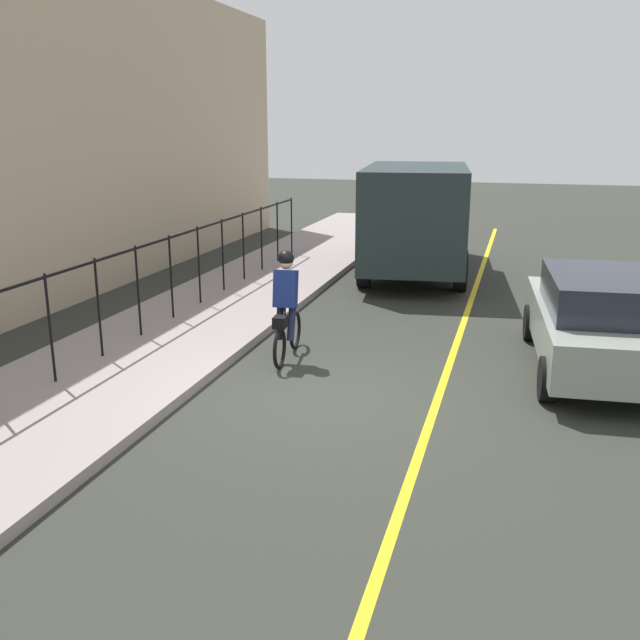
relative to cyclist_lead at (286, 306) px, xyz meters
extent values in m
plane|color=#2D2F28|center=(-1.46, -1.02, -0.91)|extent=(80.00, 80.00, 0.00)
cube|color=yellow|center=(-1.46, -2.62, -0.91)|extent=(36.00, 0.12, 0.01)
cube|color=gray|center=(-1.46, 2.38, -0.84)|extent=(40.00, 3.20, 0.15)
cylinder|color=black|center=(-2.29, 2.78, 0.04)|extent=(0.04, 0.04, 1.60)
cylinder|color=black|center=(-1.07, 2.78, 0.04)|extent=(0.04, 0.04, 1.60)
cylinder|color=black|center=(0.16, 2.78, 0.04)|extent=(0.04, 0.04, 1.60)
cylinder|color=black|center=(1.38, 2.78, 0.04)|extent=(0.04, 0.04, 1.60)
cylinder|color=black|center=(2.60, 2.78, 0.04)|extent=(0.04, 0.04, 1.60)
cylinder|color=black|center=(3.83, 2.78, 0.04)|extent=(0.04, 0.04, 1.60)
cylinder|color=black|center=(5.05, 2.78, 0.04)|extent=(0.04, 0.04, 1.60)
cylinder|color=black|center=(6.28, 2.78, 0.04)|extent=(0.04, 0.04, 1.60)
cylinder|color=black|center=(7.50, 2.78, 0.04)|extent=(0.04, 0.04, 1.60)
cylinder|color=black|center=(8.73, 2.78, 0.04)|extent=(0.04, 0.04, 1.60)
cube|color=black|center=(-0.46, 2.78, 0.79)|extent=(18.37, 0.04, 0.04)
torus|color=black|center=(0.60, 0.05, -0.58)|extent=(0.66, 0.11, 0.66)
torus|color=black|center=(-0.44, -0.03, -0.58)|extent=(0.66, 0.11, 0.66)
cube|color=black|center=(0.08, 0.01, -0.33)|extent=(0.93, 0.11, 0.24)
cylinder|color=black|center=(-0.07, -0.01, -0.18)|extent=(0.03, 0.03, 0.35)
cube|color=navy|center=(-0.02, 0.00, 0.29)|extent=(0.37, 0.38, 0.63)
sphere|color=tan|center=(0.03, 0.00, 0.71)|extent=(0.22, 0.22, 0.22)
sphere|color=black|center=(0.03, 0.00, 0.78)|extent=(0.26, 0.26, 0.26)
cylinder|color=#191E38|center=(-0.05, 0.10, -0.23)|extent=(0.34, 0.14, 0.65)
cylinder|color=#191E38|center=(-0.03, -0.10, -0.23)|extent=(0.34, 0.14, 0.65)
cube|color=black|center=(-0.39, -0.03, -0.16)|extent=(0.25, 0.22, 0.18)
cube|color=gray|center=(0.85, -4.83, -0.24)|extent=(4.52, 2.13, 0.70)
cube|color=#1E232D|center=(0.65, -4.84, 0.39)|extent=(2.58, 1.77, 0.56)
cylinder|color=black|center=(2.28, -3.87, -0.59)|extent=(0.65, 0.27, 0.64)
cylinder|color=black|center=(2.41, -5.56, -0.59)|extent=(0.65, 0.27, 0.64)
cylinder|color=black|center=(-0.70, -4.09, -0.59)|extent=(0.65, 0.27, 0.64)
cube|color=#222E30|center=(6.83, -1.04, 0.72)|extent=(5.00, 2.93, 2.30)
cube|color=silver|center=(10.23, -0.65, 0.52)|extent=(2.06, 2.40, 1.90)
cylinder|color=black|center=(9.96, 0.44, -0.43)|extent=(0.99, 0.41, 0.96)
cylinder|color=black|center=(10.22, -1.78, -0.43)|extent=(0.99, 0.41, 0.96)
cylinder|color=black|center=(5.65, -0.05, -0.43)|extent=(0.99, 0.41, 0.96)
cylinder|color=black|center=(5.91, -2.28, -0.43)|extent=(0.99, 0.41, 0.96)
camera|label=1|loc=(-10.59, -3.61, 2.85)|focal=39.90mm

